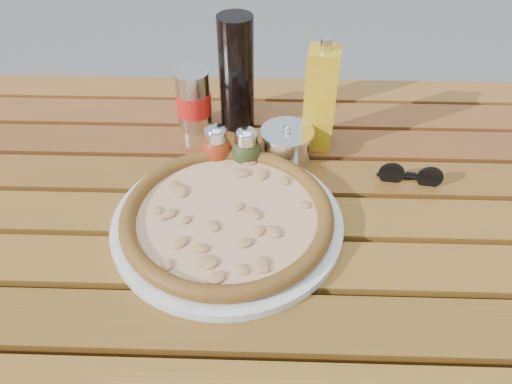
{
  "coord_description": "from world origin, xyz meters",
  "views": [
    {
      "loc": [
        0.02,
        -0.58,
        1.31
      ],
      "look_at": [
        0.0,
        0.02,
        0.78
      ],
      "focal_mm": 35.0,
      "sensor_mm": 36.0,
      "label": 1
    }
  ],
  "objects_px": {
    "oregano_shaker": "(246,149)",
    "dark_bottle": "(236,74)",
    "sunglasses": "(410,176)",
    "parmesan_tin": "(287,144)",
    "plate": "(228,222)",
    "pizza": "(227,215)",
    "olive_oil_cruet": "(321,99)",
    "table": "(256,246)",
    "soda_can": "(194,101)",
    "pepper_shaker": "(217,146)"
  },
  "relations": [
    {
      "from": "plate",
      "to": "pizza",
      "type": "height_order",
      "value": "pizza"
    },
    {
      "from": "table",
      "to": "pepper_shaker",
      "type": "relative_size",
      "value": 17.07
    },
    {
      "from": "oregano_shaker",
      "to": "parmesan_tin",
      "type": "relative_size",
      "value": 0.69
    },
    {
      "from": "table",
      "to": "plate",
      "type": "relative_size",
      "value": 3.89
    },
    {
      "from": "parmesan_tin",
      "to": "plate",
      "type": "bearing_deg",
      "value": -117.75
    },
    {
      "from": "dark_bottle",
      "to": "olive_oil_cruet",
      "type": "relative_size",
      "value": 1.05
    },
    {
      "from": "plate",
      "to": "olive_oil_cruet",
      "type": "distance_m",
      "value": 0.29
    },
    {
      "from": "pizza",
      "to": "soda_can",
      "type": "height_order",
      "value": "soda_can"
    },
    {
      "from": "sunglasses",
      "to": "table",
      "type": "bearing_deg",
      "value": -153.67
    },
    {
      "from": "soda_can",
      "to": "parmesan_tin",
      "type": "xyz_separation_m",
      "value": [
        0.18,
        -0.1,
        -0.03
      ]
    },
    {
      "from": "table",
      "to": "oregano_shaker",
      "type": "height_order",
      "value": "oregano_shaker"
    },
    {
      "from": "pizza",
      "to": "soda_can",
      "type": "distance_m",
      "value": 0.29
    },
    {
      "from": "plate",
      "to": "oregano_shaker",
      "type": "relative_size",
      "value": 4.39
    },
    {
      "from": "pepper_shaker",
      "to": "pizza",
      "type": "bearing_deg",
      "value": -79.37
    },
    {
      "from": "pepper_shaker",
      "to": "table",
      "type": "bearing_deg",
      "value": -61.01
    },
    {
      "from": "oregano_shaker",
      "to": "parmesan_tin",
      "type": "xyz_separation_m",
      "value": [
        0.07,
        0.03,
        -0.01
      ]
    },
    {
      "from": "pizza",
      "to": "dark_bottle",
      "type": "bearing_deg",
      "value": 90.2
    },
    {
      "from": "pepper_shaker",
      "to": "soda_can",
      "type": "relative_size",
      "value": 0.68
    },
    {
      "from": "oregano_shaker",
      "to": "sunglasses",
      "type": "relative_size",
      "value": 0.74
    },
    {
      "from": "dark_bottle",
      "to": "table",
      "type": "bearing_deg",
      "value": -80.48
    },
    {
      "from": "dark_bottle",
      "to": "parmesan_tin",
      "type": "height_order",
      "value": "dark_bottle"
    },
    {
      "from": "dark_bottle",
      "to": "soda_can",
      "type": "xyz_separation_m",
      "value": [
        -0.08,
        -0.01,
        -0.05
      ]
    },
    {
      "from": "oregano_shaker",
      "to": "dark_bottle",
      "type": "relative_size",
      "value": 0.37
    },
    {
      "from": "dark_bottle",
      "to": "pizza",
      "type": "bearing_deg",
      "value": -89.8
    },
    {
      "from": "oregano_shaker",
      "to": "pizza",
      "type": "bearing_deg",
      "value": -98.62
    },
    {
      "from": "soda_can",
      "to": "olive_oil_cruet",
      "type": "bearing_deg",
      "value": -11.88
    },
    {
      "from": "pepper_shaker",
      "to": "soda_can",
      "type": "height_order",
      "value": "soda_can"
    },
    {
      "from": "pizza",
      "to": "plate",
      "type": "bearing_deg",
      "value": 45.0
    },
    {
      "from": "dark_bottle",
      "to": "sunglasses",
      "type": "distance_m",
      "value": 0.37
    },
    {
      "from": "pizza",
      "to": "dark_bottle",
      "type": "relative_size",
      "value": 1.64
    },
    {
      "from": "pizza",
      "to": "dark_bottle",
      "type": "height_order",
      "value": "dark_bottle"
    },
    {
      "from": "plate",
      "to": "soda_can",
      "type": "distance_m",
      "value": 0.29
    },
    {
      "from": "plate",
      "to": "sunglasses",
      "type": "xyz_separation_m",
      "value": [
        0.31,
        0.11,
        0.01
      ]
    },
    {
      "from": "oregano_shaker",
      "to": "olive_oil_cruet",
      "type": "height_order",
      "value": "olive_oil_cruet"
    },
    {
      "from": "pizza",
      "to": "olive_oil_cruet",
      "type": "height_order",
      "value": "olive_oil_cruet"
    },
    {
      "from": "pepper_shaker",
      "to": "oregano_shaker",
      "type": "height_order",
      "value": "same"
    },
    {
      "from": "pizza",
      "to": "oregano_shaker",
      "type": "bearing_deg",
      "value": 81.38
    },
    {
      "from": "pizza",
      "to": "oregano_shaker",
      "type": "distance_m",
      "value": 0.15
    },
    {
      "from": "oregano_shaker",
      "to": "sunglasses",
      "type": "height_order",
      "value": "oregano_shaker"
    },
    {
      "from": "soda_can",
      "to": "sunglasses",
      "type": "distance_m",
      "value": 0.42
    },
    {
      "from": "plate",
      "to": "oregano_shaker",
      "type": "xyz_separation_m",
      "value": [
        0.02,
        0.15,
        0.03
      ]
    },
    {
      "from": "dark_bottle",
      "to": "soda_can",
      "type": "relative_size",
      "value": 1.83
    },
    {
      "from": "pepper_shaker",
      "to": "olive_oil_cruet",
      "type": "bearing_deg",
      "value": 20.35
    },
    {
      "from": "oregano_shaker",
      "to": "dark_bottle",
      "type": "xyz_separation_m",
      "value": [
        -0.02,
        0.14,
        0.07
      ]
    },
    {
      "from": "pepper_shaker",
      "to": "olive_oil_cruet",
      "type": "relative_size",
      "value": 0.39
    },
    {
      "from": "sunglasses",
      "to": "olive_oil_cruet",
      "type": "bearing_deg",
      "value": 151.57
    },
    {
      "from": "oregano_shaker",
      "to": "parmesan_tin",
      "type": "bearing_deg",
      "value": 21.09
    },
    {
      "from": "soda_can",
      "to": "parmesan_tin",
      "type": "bearing_deg",
      "value": -28.55
    },
    {
      "from": "soda_can",
      "to": "olive_oil_cruet",
      "type": "height_order",
      "value": "olive_oil_cruet"
    },
    {
      "from": "dark_bottle",
      "to": "parmesan_tin",
      "type": "relative_size",
      "value": 1.84
    }
  ]
}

